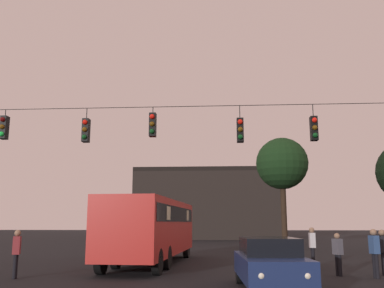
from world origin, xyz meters
The scene contains 11 objects.
ground_plane centered at (0.00, 24.50, 0.00)m, with size 168.00×168.00×0.00m, color black.
overhead_signal_span centered at (0.04, 11.37, 4.32)m, with size 22.20×0.44×7.13m.
city_bus centered at (-2.24, 15.83, 1.87)m, with size 3.14×11.13×3.00m.
car_near_right centered at (2.50, 8.34, 0.80)m, with size 2.00×4.41×1.52m.
pedestrian_crossing_left centered at (7.22, 12.12, 0.96)m, with size 0.28×0.38×1.70m.
pedestrian_crossing_center centered at (5.12, 14.72, 1.00)m, with size 0.25×0.37×1.75m.
pedestrian_crossing_right centered at (5.45, 11.86, 0.88)m, with size 0.36×0.42×1.58m.
pedestrian_near_bus centered at (6.59, 11.22, 0.99)m, with size 0.30×0.40×1.74m.
pedestrian_trailing centered at (-6.30, 10.32, 0.97)m, with size 0.34×0.41×1.71m.
corner_building centered at (-0.46, 50.89, 4.24)m, with size 17.54×12.82×8.47m.
tree_left_silhouette centered at (6.15, 29.67, 6.65)m, with size 4.20×4.20×8.81m.
Camera 1 is at (1.01, -4.89, 1.97)m, focal length 39.58 mm.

